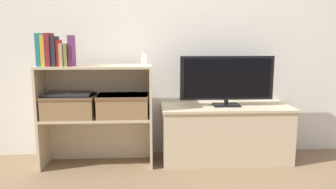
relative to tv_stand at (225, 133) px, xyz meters
name	(u,v)px	position (x,y,z in m)	size (l,w,h in m)	color
ground_plane	(169,170)	(-0.50, -0.20, -0.24)	(16.00, 16.00, 0.00)	brown
wall_back	(166,20)	(-0.50, 0.24, 0.96)	(10.00, 0.05, 2.40)	silver
tv_stand	(225,133)	(0.00, 0.00, 0.00)	(1.09, 0.43, 0.48)	#CCB793
tv	(227,79)	(0.00, 0.00, 0.46)	(0.78, 0.14, 0.42)	black
bookshelf_lower_tier	(99,132)	(-1.08, 0.00, 0.02)	(0.90, 0.30, 0.41)	#CCB793
bookshelf_upper_tier	(97,83)	(-1.08, 0.00, 0.44)	(0.90, 0.30, 0.42)	#CCB793
book_teal	(40,50)	(-1.48, -0.11, 0.71)	(0.03, 0.14, 0.25)	#1E7075
book_mustard	(45,51)	(-1.45, -0.11, 0.71)	(0.03, 0.14, 0.24)	gold
book_maroon	(50,50)	(-1.41, -0.11, 0.71)	(0.04, 0.15, 0.25)	maroon
book_charcoal	(55,51)	(-1.37, -0.11, 0.70)	(0.04, 0.14, 0.23)	#232328
book_crimson	(59,53)	(-1.34, -0.11, 0.69)	(0.02, 0.12, 0.20)	#B22328
book_tan	(63,55)	(-1.31, -0.11, 0.68)	(0.03, 0.14, 0.17)	tan
book_olive	(67,55)	(-1.28, -0.11, 0.68)	(0.03, 0.15, 0.17)	olive
book_plum	(72,51)	(-1.24, -0.11, 0.71)	(0.03, 0.12, 0.24)	#6B2D66
baby_monitor	(144,59)	(-0.69, -0.05, 0.64)	(0.05, 0.03, 0.12)	white
storage_basket_left	(69,105)	(-1.29, -0.07, 0.27)	(0.41, 0.27, 0.18)	#937047
storage_basket_right	(123,105)	(-0.86, -0.07, 0.27)	(0.41, 0.27, 0.18)	#937047
laptop	(69,94)	(-1.29, -0.07, 0.36)	(0.36, 0.22, 0.02)	#2D2D33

